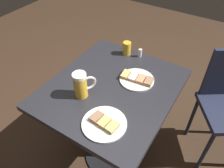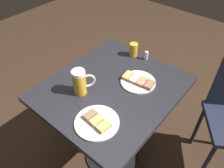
{
  "view_description": "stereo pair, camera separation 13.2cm",
  "coord_description": "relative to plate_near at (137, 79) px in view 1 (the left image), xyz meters",
  "views": [
    {
      "loc": [
        0.52,
        -0.82,
        1.68
      ],
      "look_at": [
        0.0,
        0.0,
        0.79
      ],
      "focal_mm": 35.17,
      "sensor_mm": 36.0,
      "label": 1
    },
    {
      "loc": [
        0.63,
        -0.75,
        1.68
      ],
      "look_at": [
        0.0,
        0.0,
        0.79
      ],
      "focal_mm": 35.17,
      "sensor_mm": 36.0,
      "label": 2
    }
  ],
  "objects": [
    {
      "name": "beer_glass_small",
      "position": [
        -0.2,
        0.22,
        0.04
      ],
      "size": [
        0.06,
        0.06,
        0.09
      ],
      "primitive_type": "cylinder",
      "color": "gold",
      "rests_on": "cafe_table"
    },
    {
      "name": "plate_near",
      "position": [
        0.0,
        0.0,
        0.0
      ],
      "size": [
        0.22,
        0.22,
        0.03
      ],
      "color": "white",
      "rests_on": "cafe_table"
    },
    {
      "name": "plate_far",
      "position": [
        0.02,
        -0.39,
        -0.0
      ],
      "size": [
        0.23,
        0.23,
        0.03
      ],
      "color": "white",
      "rests_on": "cafe_table"
    },
    {
      "name": "beer_mug",
      "position": [
        -0.21,
        -0.28,
        0.07
      ],
      "size": [
        0.09,
        0.12,
        0.16
      ],
      "color": "gold",
      "rests_on": "cafe_table"
    },
    {
      "name": "ground_plane",
      "position": [
        -0.1,
        -0.13,
        -0.78
      ],
      "size": [
        6.0,
        6.0,
        0.0
      ],
      "primitive_type": "plane",
      "color": "#382619"
    },
    {
      "name": "salt_shaker",
      "position": [
        -0.1,
        0.24,
        0.02
      ],
      "size": [
        0.02,
        0.02,
        0.06
      ],
      "primitive_type": "cylinder",
      "color": "silver",
      "rests_on": "cafe_table"
    },
    {
      "name": "cafe_table",
      "position": [
        -0.1,
        -0.13,
        -0.17
      ],
      "size": [
        0.73,
        0.84,
        0.77
      ],
      "color": "black",
      "rests_on": "ground_plane"
    }
  ]
}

